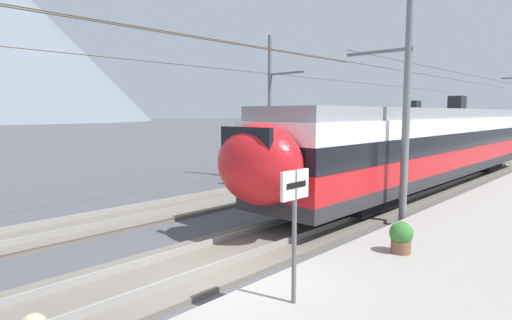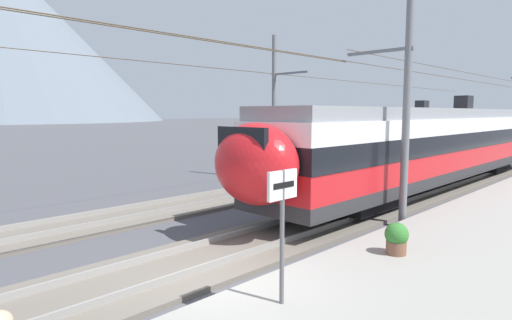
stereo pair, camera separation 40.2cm
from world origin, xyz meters
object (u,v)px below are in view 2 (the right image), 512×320
(train_far_track, at_px, (395,134))
(potted_plant_platform_edge, at_px, (397,237))
(catenary_mast_mid, at_px, (403,96))
(train_near_platform, at_px, (430,144))
(platform_sign, at_px, (282,207))
(catenary_mast_far_side, at_px, (276,105))

(train_far_track, distance_m, potted_plant_platform_edge, 19.86)
(catenary_mast_mid, bearing_deg, train_near_platform, 15.23)
(catenary_mast_mid, distance_m, potted_plant_platform_edge, 5.21)
(train_near_platform, bearing_deg, potted_plant_platform_edge, -161.18)
(catenary_mast_mid, distance_m, platform_sign, 7.83)
(train_near_platform, height_order, platform_sign, train_near_platform)
(train_far_track, height_order, catenary_mast_far_side, catenary_mast_far_side)
(train_far_track, bearing_deg, catenary_mast_far_side, 168.73)
(train_near_platform, distance_m, platform_sign, 14.68)
(catenary_mast_mid, relative_size, potted_plant_platform_edge, 54.42)
(catenary_mast_mid, height_order, platform_sign, catenary_mast_mid)
(catenary_mast_far_side, bearing_deg, train_far_track, -11.27)
(train_far_track, bearing_deg, potted_plant_platform_edge, -153.27)
(train_far_track, height_order, potted_plant_platform_edge, train_far_track)
(train_near_platform, distance_m, catenary_mast_mid, 7.41)
(catenary_mast_mid, xyz_separation_m, catenary_mast_far_side, (4.27, 9.19, -0.13))
(catenary_mast_far_side, relative_size, potted_plant_platform_edge, 54.42)
(platform_sign, height_order, potted_plant_platform_edge, platform_sign)
(train_near_platform, distance_m, train_far_track, 9.00)
(catenary_mast_far_side, xyz_separation_m, platform_sign, (-11.66, -10.66, -1.98))
(train_far_track, xyz_separation_m, potted_plant_platform_edge, (-17.69, -8.91, -1.47))
(train_near_platform, xyz_separation_m, train_far_track, (7.24, 5.35, 0.00))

